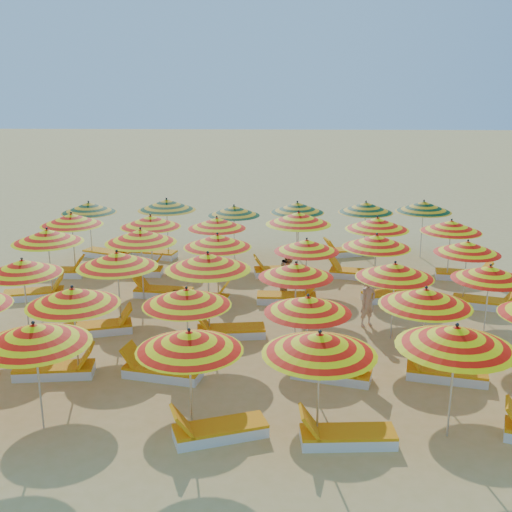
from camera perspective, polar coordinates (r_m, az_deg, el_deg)
name	(u,v)px	position (r m, az deg, el deg)	size (l,w,h in m)	color
ground	(255,317)	(17.58, -0.05, -5.47)	(120.00, 120.00, 0.00)	#DBAE61
umbrella_1	(34,334)	(12.29, -19.12, -6.59)	(2.11, 2.11, 2.16)	silver
umbrella_2	(189,341)	(11.61, -5.95, -7.51)	(2.59, 2.59, 2.07)	silver
umbrella_3	(320,344)	(11.30, 5.68, -7.76)	(2.58, 2.58, 2.15)	silver
umbrella_4	(456,337)	(11.87, 17.36, -6.90)	(2.14, 2.14, 2.23)	silver
umbrella_7	(73,297)	(14.15, -15.98, -3.48)	(2.41, 2.41, 2.12)	silver
umbrella_8	(187,297)	(13.84, -6.19, -3.65)	(2.50, 2.50, 2.05)	silver
umbrella_9	(308,304)	(13.58, 4.64, -4.31)	(2.46, 2.46, 1.97)	silver
umbrella_10	(426,297)	(14.07, 14.85, -3.56)	(2.33, 2.33, 2.10)	silver
umbrella_12	(23,267)	(16.87, -20.04, -0.91)	(1.96, 1.96, 2.05)	silver
umbrella_13	(117,260)	(16.45, -12.25, -0.32)	(2.59, 2.59, 2.17)	silver
umbrella_14	(208,262)	(15.74, -4.30, -0.49)	(2.58, 2.58, 2.25)	silver
umbrella_15	(296,270)	(15.84, 3.57, -1.28)	(2.22, 2.22, 1.98)	silver
umbrella_16	(395,270)	(15.99, 12.24, -1.26)	(2.55, 2.55, 2.03)	silver
umbrella_17	(490,273)	(16.67, 20.07, -1.43)	(2.31, 2.31, 1.95)	silver
umbrella_18	(47,236)	(19.40, -18.06, 1.71)	(2.32, 2.32, 2.17)	silver
umbrella_19	(141,236)	(18.68, -10.22, 1.77)	(2.67, 2.67, 2.19)	silver
umbrella_20	(217,241)	(18.28, -3.45, 1.36)	(2.00, 2.00, 2.07)	silver
umbrella_21	(307,246)	(18.18, 4.52, 0.93)	(2.21, 2.21, 1.96)	silver
umbrella_22	(376,241)	(18.49, 10.66, 1.30)	(2.56, 2.56, 2.08)	silver
umbrella_23	(467,247)	(18.90, 18.29, 0.73)	(1.99, 1.99, 1.95)	silver
umbrella_24	(72,219)	(21.52, -16.08, 3.15)	(2.51, 2.51, 2.13)	silver
umbrella_25	(150,221)	(20.93, -9.36, 3.07)	(2.25, 2.25, 2.08)	silver
umbrella_26	(217,223)	(20.73, -3.50, 2.95)	(2.16, 2.16, 2.00)	silver
umbrella_27	(298,218)	(20.51, 3.79, 3.37)	(2.11, 2.11, 2.23)	silver
umbrella_28	(377,224)	(20.47, 10.72, 2.85)	(2.28, 2.28, 2.13)	silver
umbrella_29	(451,226)	(21.05, 16.96, 2.55)	(2.55, 2.55, 2.03)	silver
umbrella_30	(89,207)	(23.57, -14.64, 4.20)	(2.56, 2.56, 2.07)	silver
umbrella_31	(167,205)	(23.00, -7.95, 4.54)	(2.44, 2.44, 2.19)	silver
umbrella_32	(234,211)	(22.79, -1.97, 4.06)	(2.27, 2.27, 1.96)	silver
umbrella_33	(297,207)	(22.93, 3.68, 4.33)	(2.48, 2.48, 2.06)	silver
umbrella_34	(366,207)	(23.15, 9.73, 4.29)	(2.22, 2.22, 2.08)	silver
umbrella_35	(424,207)	(23.56, 14.67, 4.28)	(2.03, 2.03, 2.11)	silver
lounger_1	(218,430)	(12.14, -3.41, -15.20)	(1.83, 1.12, 0.69)	white
lounger_2	(345,436)	(12.06, 7.94, -15.56)	(1.77, 0.69, 0.69)	white
lounger_5	(56,369)	(14.96, -17.31, -9.61)	(1.79, 0.77, 0.69)	white
lounger_6	(161,371)	(14.40, -8.48, -10.05)	(1.82, 0.95, 0.69)	white
lounger_7	(334,373)	(14.26, 6.92, -10.26)	(1.82, 1.02, 0.69)	white
lounger_8	(444,373)	(14.74, 16.40, -9.93)	(1.82, 0.95, 0.69)	white
lounger_10	(100,327)	(16.98, -13.71, -6.19)	(1.83, 1.05, 0.69)	white
lounger_11	(229,331)	(16.31, -2.40, -6.67)	(1.79, 0.80, 0.69)	white
lounger_12	(36,293)	(20.05, -18.99, -3.17)	(1.82, 1.02, 0.69)	white
lounger_13	(162,292)	(19.31, -8.36, -3.16)	(1.79, 0.79, 0.69)	white
lounger_14	(200,298)	(18.62, -4.96, -3.78)	(1.81, 0.87, 0.69)	white
lounger_15	(288,297)	(18.65, 2.87, -3.70)	(1.74, 0.60, 0.69)	white
lounger_16	(393,294)	(19.31, 12.05, -3.35)	(1.83, 1.14, 0.69)	white
lounger_17	(486,303)	(19.35, 19.74, -3.93)	(1.83, 1.07, 0.69)	white
lounger_18	(59,272)	(21.94, -17.13, -1.37)	(1.75, 0.64, 0.69)	white
lounger_19	(138,271)	(21.48, -10.47, -1.28)	(1.74, 0.59, 0.69)	white
lounger_20	(279,271)	(21.09, 2.07, -1.34)	(1.80, 0.82, 0.69)	white
lounger_21	(355,273)	(21.08, 8.78, -1.53)	(1.82, 0.97, 0.69)	white
lounger_22	(464,275)	(21.76, 18.04, -1.59)	(1.80, 0.86, 0.69)	white
lounger_23	(108,254)	(23.70, -13.05, 0.21)	(1.82, 1.20, 0.69)	white
lounger_24	(152,253)	(23.45, -9.25, 0.25)	(1.82, 0.98, 0.69)	white
lounger_25	(347,251)	(23.61, 8.06, 0.41)	(1.83, 1.09, 0.69)	white
beachgoer_a	(368,302)	(17.05, 9.90, -4.08)	(0.47, 0.31, 1.30)	tan
beachgoer_b	(289,273)	(18.90, 2.96, -1.52)	(0.73, 0.57, 1.50)	tan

